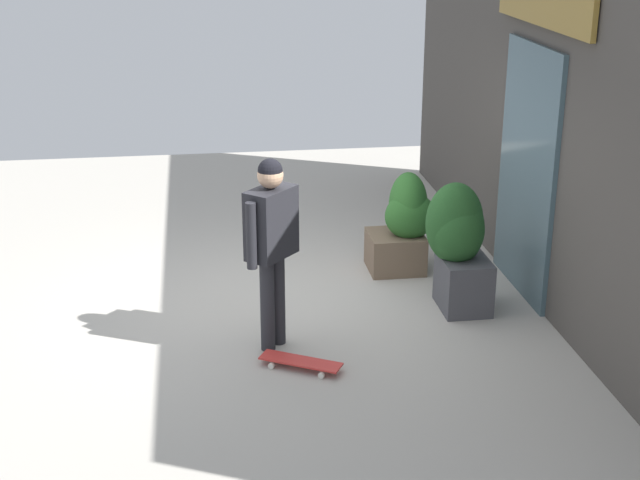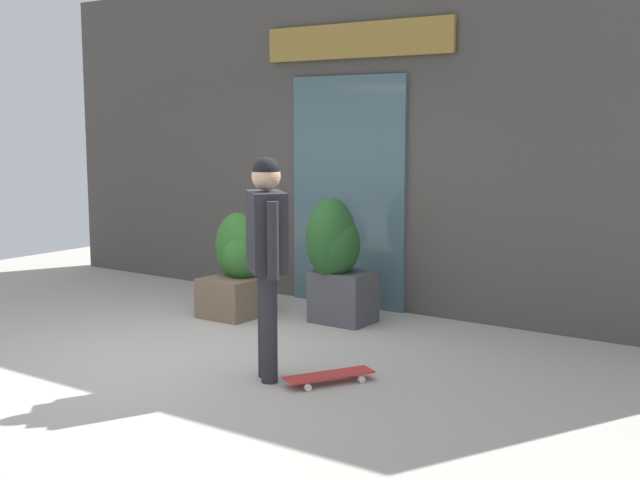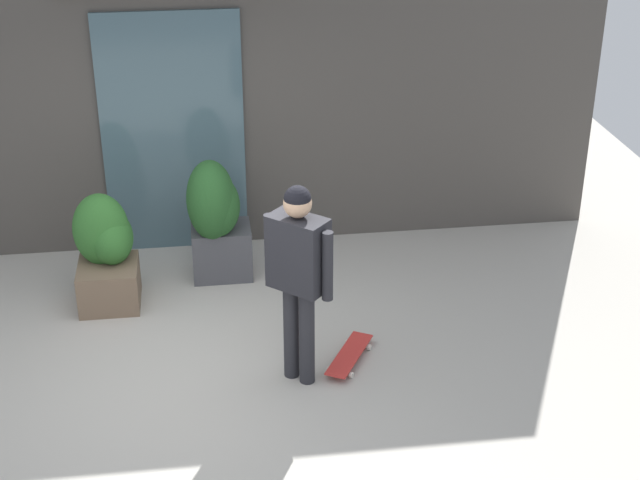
# 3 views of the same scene
# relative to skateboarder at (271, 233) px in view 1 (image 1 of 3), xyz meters

# --- Properties ---
(ground_plane) EXTENTS (12.00, 12.00, 0.00)m
(ground_plane) POSITION_rel_skateboarder_xyz_m (-0.92, 0.08, -1.10)
(ground_plane) COLOR #B2ADA3
(building_facade) EXTENTS (8.93, 0.31, 3.67)m
(building_facade) POSITION_rel_skateboarder_xyz_m (-0.92, 2.81, 0.73)
(building_facade) COLOR #4C4742
(building_facade) RESTS_ON ground_plane
(skateboarder) EXTENTS (0.53, 0.51, 1.77)m
(skateboarder) POSITION_rel_skateboarder_xyz_m (0.00, 0.00, 0.00)
(skateboarder) COLOR #28282D
(skateboarder) RESTS_ON ground_plane
(skateboard) EXTENTS (0.52, 0.73, 0.08)m
(skateboard) POSITION_rel_skateboarder_xyz_m (0.46, 0.19, -1.04)
(skateboard) COLOR red
(skateboard) RESTS_ON ground_plane
(planter_box_left) EXTENTS (0.58, 0.71, 1.09)m
(planter_box_left) POSITION_rel_skateboarder_xyz_m (-1.66, 1.59, -0.57)
(planter_box_left) COLOR brown
(planter_box_left) RESTS_ON ground_plane
(planter_box_right) EXTENTS (0.62, 0.62, 1.29)m
(planter_box_right) POSITION_rel_skateboarder_xyz_m (-0.61, 1.88, -0.39)
(planter_box_right) COLOR #47474C
(planter_box_right) RESTS_ON ground_plane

